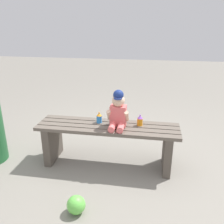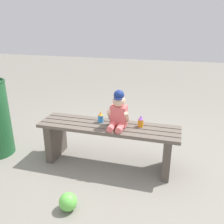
{
  "view_description": "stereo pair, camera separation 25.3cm",
  "coord_description": "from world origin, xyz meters",
  "px_view_note": "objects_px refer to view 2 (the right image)",
  "views": [
    {
      "loc": [
        0.45,
        -2.39,
        1.56
      ],
      "look_at": [
        0.06,
        -0.05,
        0.66
      ],
      "focal_mm": 38.84,
      "sensor_mm": 36.0,
      "label": 1
    },
    {
      "loc": [
        0.7,
        -2.33,
        1.56
      ],
      "look_at": [
        0.06,
        -0.05,
        0.66
      ],
      "focal_mm": 38.84,
      "sensor_mm": 36.0,
      "label": 2
    }
  ],
  "objects_px": {
    "park_bench": "(108,138)",
    "sippy_cup_left": "(101,117)",
    "sippy_cup_right": "(141,122)",
    "child_figure": "(118,111)",
    "toy_ball": "(68,202)"
  },
  "relations": [
    {
      "from": "park_bench",
      "to": "child_figure",
      "type": "distance_m",
      "value": 0.35
    },
    {
      "from": "child_figure",
      "to": "sippy_cup_right",
      "type": "height_order",
      "value": "child_figure"
    },
    {
      "from": "child_figure",
      "to": "toy_ball",
      "type": "distance_m",
      "value": 1.02
    },
    {
      "from": "toy_ball",
      "to": "sippy_cup_right",
      "type": "bearing_deg",
      "value": 61.48
    },
    {
      "from": "park_bench",
      "to": "child_figure",
      "type": "height_order",
      "value": "child_figure"
    },
    {
      "from": "park_bench",
      "to": "toy_ball",
      "type": "bearing_deg",
      "value": -98.89
    },
    {
      "from": "park_bench",
      "to": "toy_ball",
      "type": "distance_m",
      "value": 0.85
    },
    {
      "from": "park_bench",
      "to": "child_figure",
      "type": "xyz_separation_m",
      "value": [
        0.11,
        -0.0,
        0.34
      ]
    },
    {
      "from": "sippy_cup_right",
      "to": "toy_ball",
      "type": "height_order",
      "value": "sippy_cup_right"
    },
    {
      "from": "park_bench",
      "to": "sippy_cup_left",
      "type": "distance_m",
      "value": 0.25
    },
    {
      "from": "child_figure",
      "to": "sippy_cup_left",
      "type": "bearing_deg",
      "value": 163.42
    },
    {
      "from": "child_figure",
      "to": "toy_ball",
      "type": "xyz_separation_m",
      "value": [
        -0.24,
        -0.81,
        -0.57
      ]
    },
    {
      "from": "sippy_cup_right",
      "to": "toy_ball",
      "type": "distance_m",
      "value": 1.09
    },
    {
      "from": "sippy_cup_left",
      "to": "sippy_cup_right",
      "type": "distance_m",
      "value": 0.45
    },
    {
      "from": "park_bench",
      "to": "sippy_cup_right",
      "type": "height_order",
      "value": "sippy_cup_right"
    }
  ]
}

